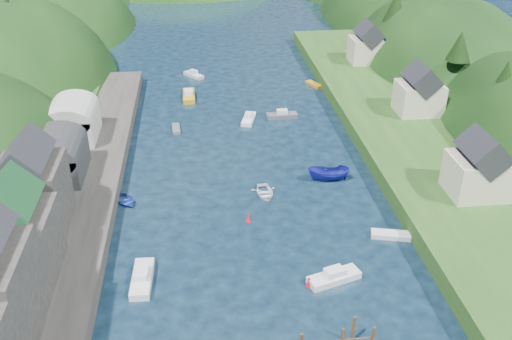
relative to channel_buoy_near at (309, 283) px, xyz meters
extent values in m
plane|color=black|center=(-3.57, 40.55, -0.48)|extent=(600.00, 600.00, 0.00)
ellipsoid|color=black|center=(-48.57, 65.55, -9.58)|extent=(44.00, 75.56, 52.00)
ellipsoid|color=black|center=(-48.57, 108.55, -8.91)|extent=(44.00, 75.56, 48.19)
ellipsoid|color=black|center=(-48.57, 150.55, -7.30)|extent=(44.00, 75.56, 39.00)
ellipsoid|color=black|center=(41.43, 65.55, -8.88)|extent=(36.00, 75.56, 48.00)
ellipsoid|color=black|center=(41.43, 108.55, -8.26)|extent=(36.00, 75.56, 44.49)
ellipsoid|color=black|center=(41.43, 150.55, -6.78)|extent=(36.00, 75.56, 36.00)
ellipsoid|color=black|center=(-13.57, 160.55, -10.48)|extent=(80.00, 60.00, 44.00)
ellipsoid|color=black|center=(14.43, 170.55, -12.48)|extent=(70.00, 56.00, 36.00)
cone|color=black|center=(-44.31, 64.33, 13.32)|extent=(4.34, 4.34, 8.40)
cone|color=black|center=(-42.70, 75.69, 8.36)|extent=(5.28, 5.28, 6.00)
cone|color=black|center=(-40.78, 89.92, 8.01)|extent=(4.07, 4.07, 4.99)
cone|color=black|center=(33.97, 28.96, 9.82)|extent=(5.29, 5.29, 7.35)
cone|color=black|center=(33.28, 43.34, 11.52)|extent=(4.07, 4.07, 5.02)
cone|color=black|center=(37.83, 50.44, 7.36)|extent=(3.40, 3.40, 5.14)
cone|color=black|center=(39.30, 63.36, 10.73)|extent=(4.94, 4.94, 8.36)
cone|color=black|center=(31.08, 70.15, 11.84)|extent=(5.25, 5.25, 6.54)
cube|color=#2D2B28|center=(-27.57, 10.55, 0.52)|extent=(12.00, 110.00, 2.00)
cube|color=#2D2B28|center=(-29.57, 2.55, 5.02)|extent=(8.00, 9.00, 7.00)
cube|color=#1E592D|center=(-29.57, 2.55, 9.48)|extent=(5.88, 9.36, 5.88)
cube|color=#2D2B28|center=(-29.57, 11.55, 5.52)|extent=(7.00, 8.00, 8.00)
cube|color=black|center=(-29.57, 11.55, 10.36)|extent=(5.15, 8.32, 5.15)
cube|color=#2D2D30|center=(-29.57, 23.55, 3.52)|extent=(7.00, 9.00, 4.00)
cylinder|color=#2D2D30|center=(-29.57, 23.55, 5.52)|extent=(7.00, 9.00, 7.00)
cube|color=#B2B2A8|center=(-29.57, 35.55, 3.52)|extent=(7.00, 9.00, 4.00)
cylinder|color=#B2B2A8|center=(-29.57, 35.55, 5.52)|extent=(7.00, 9.00, 7.00)
cube|color=#234719|center=(21.43, 30.55, 0.72)|extent=(16.00, 120.00, 2.40)
cube|color=beige|center=(23.43, 12.55, 4.42)|extent=(7.00, 6.00, 5.00)
cube|color=black|center=(23.43, 12.55, 7.76)|extent=(5.15, 6.24, 5.15)
cube|color=beige|center=(25.43, 38.55, 4.42)|extent=(7.00, 6.00, 5.00)
cube|color=black|center=(25.43, 38.55, 7.76)|extent=(5.15, 6.24, 5.15)
cube|color=beige|center=(24.43, 65.55, 4.42)|extent=(7.00, 6.00, 5.00)
cube|color=black|center=(24.43, 65.55, 7.76)|extent=(5.15, 6.24, 5.15)
cylinder|color=#382314|center=(2.50, -8.12, 0.69)|extent=(0.32, 0.32, 3.53)
cylinder|color=#382314|center=(2.50, -9.50, 1.28)|extent=(3.32, 0.16, 0.16)
cone|color=red|center=(0.00, 0.00, -0.03)|extent=(0.70, 0.70, 0.90)
sphere|color=red|center=(0.00, 0.00, 0.47)|extent=(0.30, 0.30, 0.30)
cone|color=red|center=(-5.15, 12.84, -0.03)|extent=(0.70, 0.70, 0.90)
sphere|color=red|center=(-5.15, 12.84, 0.47)|extent=(0.30, 0.30, 0.30)
cube|color=#C08F16|center=(-12.26, 55.04, -0.07)|extent=(2.20, 6.51, 0.91)
cube|color=silver|center=(-12.26, 55.04, 0.78)|extent=(1.52, 2.29, 0.70)
imported|color=#1C209B|center=(6.88, 21.69, 0.50)|extent=(5.92, 2.41, 2.25)
cube|color=#4F535B|center=(3.73, 44.24, -0.15)|extent=(5.33, 1.96, 0.74)
cube|color=silver|center=(3.73, 44.24, 0.61)|extent=(1.89, 1.29, 0.70)
cube|color=silver|center=(-11.27, 66.96, -0.17)|extent=(4.24, 4.88, 0.69)
cube|color=silver|center=(-11.27, 66.96, 0.56)|extent=(1.94, 2.05, 0.70)
imported|color=#1C319B|center=(-20.57, 18.85, -0.21)|extent=(4.54, 4.97, 0.84)
cube|color=white|center=(-2.18, 43.35, -0.15)|extent=(3.03, 5.46, 0.73)
cube|color=silver|center=(-2.18, 43.35, 0.60)|extent=(1.64, 2.07, 0.70)
imported|color=white|center=(-2.35, 18.82, -0.15)|extent=(3.57, 4.79, 0.95)
cube|color=silver|center=(11.29, 7.67, -0.19)|extent=(4.81, 2.56, 0.64)
cube|color=silver|center=(-17.39, 2.56, -0.09)|extent=(2.27, 6.25, 0.86)
cube|color=silver|center=(-17.39, 2.56, 0.74)|extent=(1.51, 2.21, 0.70)
cube|color=#C17F16|center=(12.26, 59.06, -0.22)|extent=(2.97, 4.33, 0.58)
cube|color=silver|center=(2.82, 0.63, -0.12)|extent=(6.06, 3.61, 0.81)
cube|color=silver|center=(2.82, 0.63, 0.68)|extent=(2.33, 1.90, 0.70)
cube|color=#575B63|center=(-14.44, 40.94, -0.24)|extent=(1.50, 3.82, 0.52)
camera|label=1|loc=(-10.46, -45.67, 38.89)|focal=40.00mm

